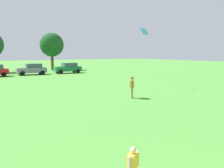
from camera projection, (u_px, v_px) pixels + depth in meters
child_kite_flyer at (133, 163)px, 6.11m from camera, size 0.43×0.33×1.04m
adult_bystander at (132, 85)px, 18.06m from camera, size 0.54×0.65×1.62m
kite at (144, 32)px, 22.58m from camera, size 1.03×0.72×1.04m
parked_car_gray_2 at (32, 69)px, 37.28m from camera, size 4.30×2.02×1.68m
parked_car_green_3 at (68, 68)px, 40.25m from camera, size 4.30×2.02×1.68m
tree_far_right at (52, 45)px, 47.47m from camera, size 4.59×4.59×7.16m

